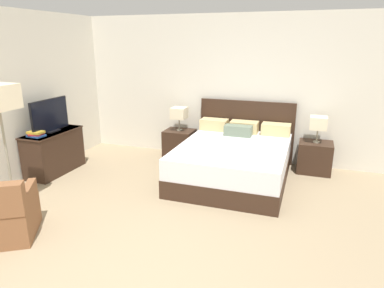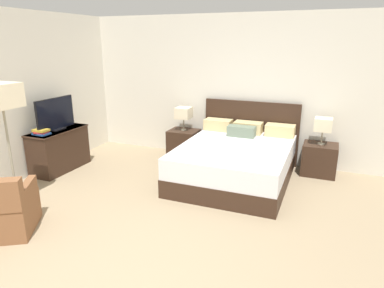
# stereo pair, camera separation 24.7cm
# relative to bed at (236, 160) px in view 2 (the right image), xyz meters

# --- Properties ---
(ground_plane) EXTENTS (11.73, 11.73, 0.00)m
(ground_plane) POSITION_rel_bed_xyz_m (-0.38, -2.87, -0.33)
(ground_plane) COLOR #998466
(wall_back) EXTENTS (6.92, 0.06, 2.67)m
(wall_back) POSITION_rel_bed_xyz_m (-0.38, 1.07, 1.01)
(wall_back) COLOR silver
(wall_back) RESTS_ON ground
(wall_left) EXTENTS (0.06, 5.71, 2.67)m
(wall_left) POSITION_rel_bed_xyz_m (-3.28, -1.21, 1.01)
(wall_left) COLOR silver
(wall_left) RESTS_ON ground
(bed) EXTENTS (1.75, 2.13, 1.14)m
(bed) POSITION_rel_bed_xyz_m (0.00, 0.00, 0.00)
(bed) COLOR #332116
(bed) RESTS_ON ground
(nightstand_left) EXTENTS (0.56, 0.47, 0.53)m
(nightstand_left) POSITION_rel_bed_xyz_m (-1.25, 0.75, -0.06)
(nightstand_left) COLOR #332116
(nightstand_left) RESTS_ON ground
(nightstand_right) EXTENTS (0.56, 0.47, 0.53)m
(nightstand_right) POSITION_rel_bed_xyz_m (1.25, 0.75, -0.06)
(nightstand_right) COLOR #332116
(nightstand_right) RESTS_ON ground
(table_lamp_left) EXTENTS (0.28, 0.28, 0.45)m
(table_lamp_left) POSITION_rel_bed_xyz_m (-1.25, 0.75, 0.54)
(table_lamp_left) COLOR gray
(table_lamp_left) RESTS_ON nightstand_left
(table_lamp_right) EXTENTS (0.28, 0.28, 0.45)m
(table_lamp_right) POSITION_rel_bed_xyz_m (1.25, 0.75, 0.54)
(table_lamp_right) COLOR gray
(table_lamp_right) RESTS_ON nightstand_right
(dresser) EXTENTS (0.47, 1.07, 0.72)m
(dresser) POSITION_rel_bed_xyz_m (-2.99, -0.73, 0.05)
(dresser) COLOR #332116
(dresser) RESTS_ON ground
(tv) EXTENTS (0.18, 0.83, 0.55)m
(tv) POSITION_rel_bed_xyz_m (-2.98, -0.72, 0.66)
(tv) COLOR black
(tv) RESTS_ON dresser
(book_red_cover) EXTENTS (0.26, 0.19, 0.03)m
(book_red_cover) POSITION_rel_bed_xyz_m (-2.99, -1.07, 0.41)
(book_red_cover) COLOR #234C8E
(book_red_cover) RESTS_ON dresser
(book_blue_cover) EXTENTS (0.22, 0.20, 0.03)m
(book_blue_cover) POSITION_rel_bed_xyz_m (-2.98, -1.07, 0.44)
(book_blue_cover) COLOR #B7282D
(book_blue_cover) RESTS_ON book_red_cover
(book_small_top) EXTENTS (0.23, 0.17, 0.03)m
(book_small_top) POSITION_rel_bed_xyz_m (-2.99, -1.07, 0.47)
(book_small_top) COLOR gold
(book_small_top) RESTS_ON book_blue_cover
(armchair_by_window) EXTENTS (0.94, 0.94, 0.76)m
(armchair_by_window) POSITION_rel_bed_xyz_m (-2.11, -2.65, -0.04)
(armchair_by_window) COLOR brown
(armchair_by_window) RESTS_ON ground
(floor_lamp) EXTENTS (0.40, 0.40, 1.68)m
(floor_lamp) POSITION_rel_bed_xyz_m (-2.60, -2.01, 1.12)
(floor_lamp) COLOR gray
(floor_lamp) RESTS_ON ground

